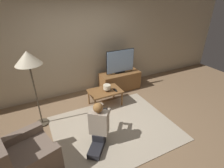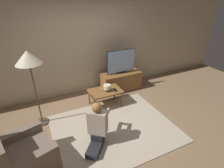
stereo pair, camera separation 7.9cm
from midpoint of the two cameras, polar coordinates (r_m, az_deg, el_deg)
ground_plane at (r=3.86m, az=1.24°, el=-14.25°), size 10.00×10.00×0.00m
wall_back at (r=4.86m, az=-9.03°, el=11.90°), size 10.00×0.06×2.60m
rug at (r=3.86m, az=1.25°, el=-14.16°), size 2.49×2.02×0.02m
tv_stand at (r=5.18m, az=3.31°, el=0.95°), size 1.17×0.48×0.54m
tv at (r=4.94m, az=3.48°, el=7.33°), size 0.86×0.08×0.68m
coffee_table at (r=4.38m, az=-1.68°, el=-2.66°), size 0.80×0.54×0.42m
floor_lamp at (r=3.61m, az=-25.03°, el=6.88°), size 0.49×0.49×1.65m
armchair at (r=3.23m, az=-26.23°, el=-20.89°), size 0.98×0.99×0.91m
person_kneeling at (r=3.26m, az=-4.09°, el=-13.35°), size 0.72×0.80×0.90m
table_lamp at (r=4.29m, az=-1.08°, el=-1.09°), size 0.18×0.18×0.17m
remote at (r=4.36m, az=1.64°, el=-2.02°), size 0.04×0.15×0.02m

